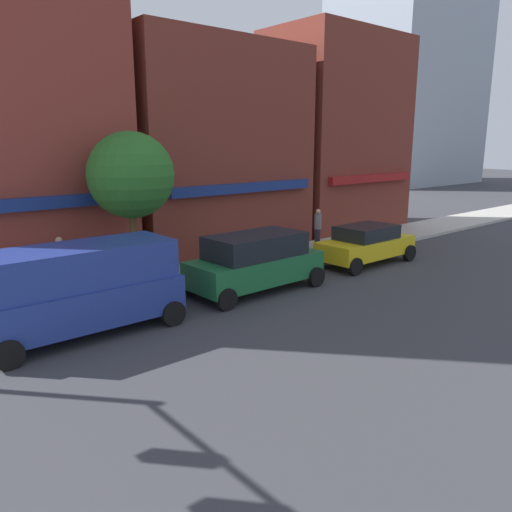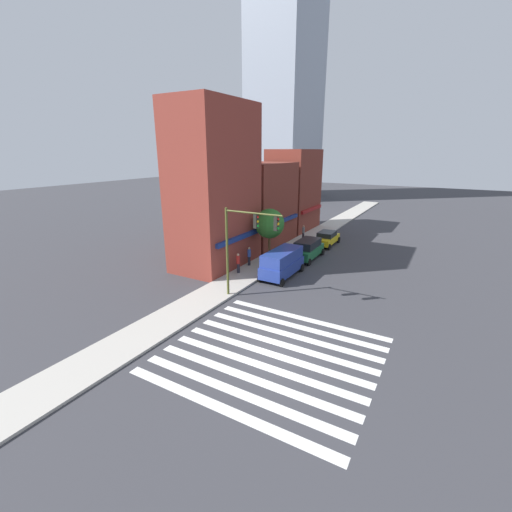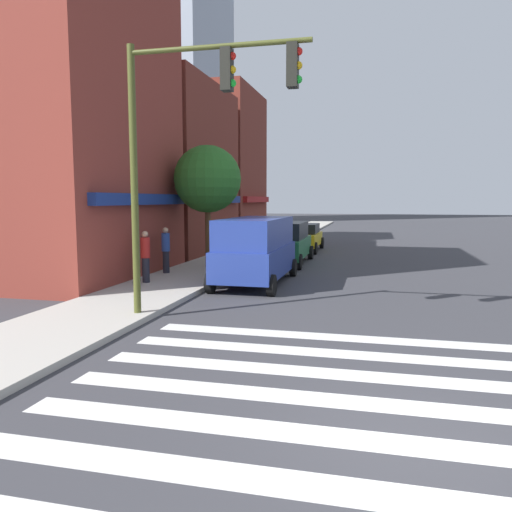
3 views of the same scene
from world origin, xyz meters
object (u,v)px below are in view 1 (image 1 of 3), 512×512
Objects in this scene: van_blue at (81,286)px; street_tree at (131,176)px; pedestrian_blue_shirt at (61,263)px; sedan_yellow at (366,244)px; suv_green at (256,261)px; pedestrian_grey_coat at (318,227)px.

street_tree reaches higher than van_blue.
van_blue is at bearing -65.27° from pedestrian_blue_shirt.
street_tree is (-8.86, 2.80, 2.99)m from sedan_yellow.
pedestrian_blue_shirt is at bearing 155.07° from street_tree.
suv_green is 7.02m from pedestrian_grey_coat.
pedestrian_grey_coat is (6.32, 3.04, 0.04)m from suv_green.
van_blue reaches higher than sedan_yellow.
suv_green reaches higher than pedestrian_blue_shirt.
pedestrian_blue_shirt is at bearing 142.26° from suv_green.
sedan_yellow is at bearing 17.83° from pedestrian_blue_shirt.
van_blue is 2.83× the size of pedestrian_grey_coat.
suv_green is 6.34m from pedestrian_blue_shirt.
sedan_yellow is (11.82, 0.00, -0.44)m from van_blue.
pedestrian_blue_shirt is at bearing 62.52° from pedestrian_grey_coat.
street_tree is (-2.93, 2.80, 2.80)m from suv_green.
street_tree is at bearing 67.79° from pedestrian_grey_coat.
suv_green is 0.93× the size of street_tree.
suv_green is 2.67× the size of pedestrian_grey_coat.
pedestrian_blue_shirt is (-5.07, 3.79, 0.04)m from suv_green.
sedan_yellow is 11.64m from pedestrian_blue_shirt.
sedan_yellow is at bearing 148.90° from pedestrian_grey_coat.
street_tree is (2.96, 2.80, 2.54)m from van_blue.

